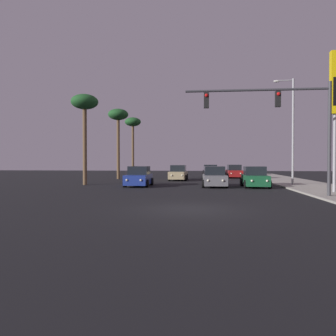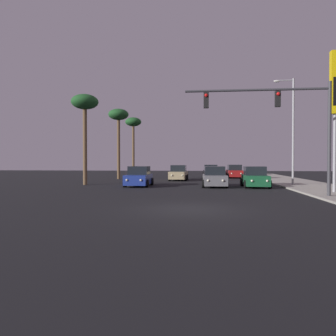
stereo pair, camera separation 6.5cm
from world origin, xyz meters
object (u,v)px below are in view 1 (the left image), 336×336
Objects in this scene: car_grey at (214,177)px; palm_tree_mid at (118,118)px; car_tan at (178,173)px; traffic_light_mast at (286,115)px; car_black at (210,172)px; car_red at (234,172)px; car_green at (255,178)px; palm_tree_far at (133,125)px; car_blue at (139,177)px; street_lamp at (291,126)px; palm_tree_near at (85,106)px.

palm_tree_mid reaches higher than car_grey.
car_tan is 0.52× the size of traffic_light_mast.
car_black is 3.15m from car_red.
car_green is 0.50× the size of palm_tree_far.
street_lamp is (12.87, 1.57, 4.36)m from car_blue.
traffic_light_mast is 17.68m from palm_tree_near.
palm_tree_mid reaches higher than car_green.
traffic_light_mast is at bearing -106.75° from street_lamp.
street_lamp is at bearing -173.47° from car_blue.
car_blue is 13.32m from traffic_light_mast.
car_red is 21.30m from palm_tree_near.
palm_tree_near is 10.02m from palm_tree_mid.
palm_tree_far is (-17.80, 19.51, 2.43)m from street_lamp.
car_grey is 1.00× the size of car_green.
car_green is at bearing 101.12° from car_black.
car_grey is 24.80m from palm_tree_far.
car_red and car_green have the same top height.
palm_tree_far is (-7.63, 11.81, 6.78)m from car_tan.
car_green is at bearing -4.44° from palm_tree_near.
car_black is 15.97m from car_blue.
traffic_light_mast reaches higher than car_blue.
traffic_light_mast is at bearing 89.80° from car_red.
palm_tree_far reaches higher than traffic_light_mast.
palm_tree_mid is (0.32, -10.00, -0.29)m from palm_tree_far.
street_lamp is 1.08× the size of palm_tree_mid.
palm_tree_far is at bearing -54.04° from car_green.
car_red is 15.39m from car_green.
street_lamp is at bearing -152.16° from car_green.
car_green is 15.97m from palm_tree_near.
street_lamp reaches higher than car_black.
car_tan is (2.70, 9.28, 0.00)m from car_blue.
car_green is 0.54× the size of palm_tree_near.
car_green is 0.48× the size of street_lamp.
palm_tree_far is (-14.51, 21.14, 6.78)m from car_green.
car_blue is 0.54× the size of palm_tree_near.
car_blue and car_tan have the same top height.
street_lamp is at bearing -47.62° from palm_tree_far.
car_blue is 8.11m from palm_tree_near.
car_black is at bearing -91.95° from car_grey.
car_grey is 15.61m from car_red.
palm_tree_near is (-17.96, -0.49, 1.86)m from street_lamp.
car_tan is at bearing -106.66° from car_blue.
car_grey is at bearing -61.86° from palm_tree_far.
traffic_light_mast is (7.35, -17.05, 4.02)m from car_tan.
palm_tree_mid is (-7.31, 1.81, 6.49)m from car_tan.
palm_tree_far reaches higher than car_red.
car_grey is 0.52× the size of traffic_light_mast.
palm_tree_near reaches higher than traffic_light_mast.
street_lamp is (3.29, 1.63, 4.36)m from car_green.
car_grey is 16.83m from palm_tree_mid.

